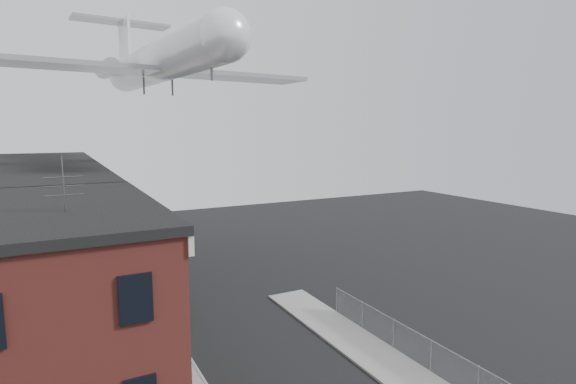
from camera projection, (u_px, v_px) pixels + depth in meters
name	position (u px, v px, depth m)	size (l,w,h in m)	color
sidewalk_left	(131.00, 297.00, 35.01)	(3.00, 62.00, 0.12)	gray
sidewalk_right	(396.00, 370.00, 24.31)	(3.00, 26.00, 0.12)	gray
curb_left	(150.00, 293.00, 35.68)	(0.15, 62.00, 0.14)	gray
curb_right	(375.00, 377.00, 23.64)	(0.15, 26.00, 0.14)	gray
corner_building	(13.00, 345.00, 16.41)	(10.31, 12.30, 12.15)	#3E1813
row_house_a	(26.00, 273.00, 24.76)	(11.98, 7.00, 10.30)	#62615F
row_house_b	(31.00, 245.00, 30.89)	(11.98, 7.00, 10.30)	gray
row_house_c	(34.00, 226.00, 37.03)	(11.98, 7.00, 10.30)	#62615F
row_house_d	(36.00, 212.00, 43.16)	(11.98, 7.00, 10.30)	gray
row_house_e	(38.00, 202.00, 49.30)	(11.98, 7.00, 10.30)	#62615F
chainlink_fence	(431.00, 356.00, 24.00)	(0.06, 18.06, 1.90)	gray
utility_pole	(141.00, 259.00, 29.07)	(1.80, 0.26, 9.00)	black
street_tree	(125.00, 243.00, 38.09)	(3.22, 3.20, 5.20)	black
car_near	(172.00, 309.00, 31.11)	(1.57, 3.90, 1.33)	maroon
car_mid	(152.00, 279.00, 37.29)	(1.41, 4.05, 1.34)	black
car_far	(158.00, 258.00, 43.70)	(1.60, 3.94, 1.14)	slate
airplane	(159.00, 62.00, 36.46)	(24.06, 27.48, 7.93)	white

